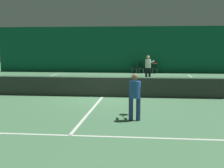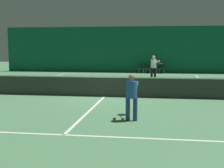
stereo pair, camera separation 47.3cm
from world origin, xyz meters
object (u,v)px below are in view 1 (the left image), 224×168
(tennis_net, at_px, (103,86))
(courtside_chair_2, at_px, (149,68))
(courtside_chair_0, at_px, (135,68))
(player_far, at_px, (148,66))
(player_near, at_px, (135,93))
(courtside_chair_3, at_px, (156,68))
(courtside_chair_1, at_px, (142,68))

(tennis_net, xyz_separation_m, courtside_chair_2, (2.28, 13.05, -0.03))
(courtside_chair_0, bearing_deg, tennis_net, -4.83)
(courtside_chair_0, bearing_deg, player_far, 11.83)
(player_near, height_order, courtside_chair_3, player_near)
(tennis_net, xyz_separation_m, player_near, (1.65, -4.48, 0.36))
(courtside_chair_1, xyz_separation_m, courtside_chair_2, (0.59, 0.00, 0.00))
(player_near, bearing_deg, courtside_chair_1, -0.12)
(tennis_net, distance_m, player_near, 4.79)
(courtside_chair_1, relative_size, courtside_chair_2, 1.00)
(tennis_net, xyz_separation_m, courtside_chair_1, (1.69, 13.05, -0.03))
(courtside_chair_2, relative_size, courtside_chair_3, 1.00)
(courtside_chair_1, bearing_deg, player_far, 5.43)
(courtside_chair_2, bearing_deg, player_near, -2.06)
(courtside_chair_0, distance_m, courtside_chair_2, 1.18)
(tennis_net, distance_m, courtside_chair_2, 13.25)
(tennis_net, height_order, courtside_chair_3, tennis_net)
(tennis_net, distance_m, courtside_chair_0, 13.10)
(courtside_chair_2, bearing_deg, courtside_chair_3, 90.00)
(courtside_chair_0, bearing_deg, player_near, 1.80)
(tennis_net, distance_m, courtside_chair_1, 13.16)
(player_near, xyz_separation_m, player_far, (0.53, 12.37, 0.11))
(courtside_chair_0, relative_size, courtside_chair_3, 1.00)
(player_far, height_order, courtside_chair_3, player_far)
(courtside_chair_1, bearing_deg, player_near, -0.13)
(courtside_chair_2, bearing_deg, courtside_chair_0, -90.00)
(player_far, height_order, courtside_chair_0, player_far)
(tennis_net, xyz_separation_m, player_far, (2.18, 7.89, 0.48))
(player_far, bearing_deg, courtside_chair_1, 158.12)
(courtside_chair_0, xyz_separation_m, courtside_chair_2, (1.18, 0.00, 0.00))
(player_near, bearing_deg, courtside_chair_2, -2.05)
(player_far, height_order, courtside_chair_1, player_far)
(tennis_net, distance_m, player_far, 8.20)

